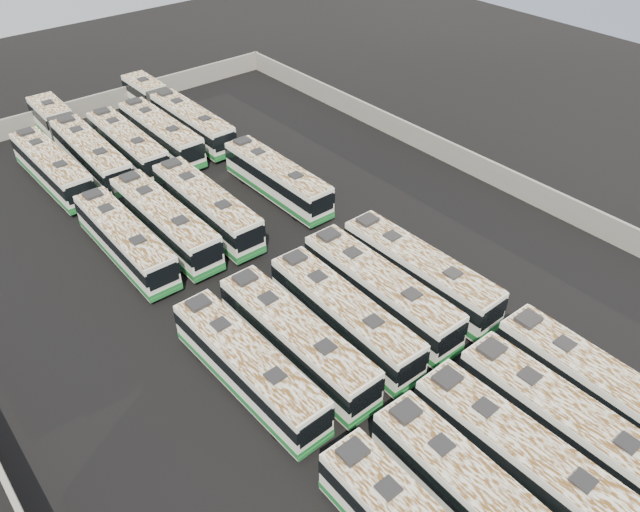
{
  "coord_description": "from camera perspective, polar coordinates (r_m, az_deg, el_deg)",
  "views": [
    {
      "loc": [
        -21.6,
        -29.79,
        29.43
      ],
      "look_at": [
        1.76,
        -1.5,
        1.6
      ],
      "focal_mm": 35.0,
      "sensor_mm": 36.0,
      "label": 1
    }
  ],
  "objects": [
    {
      "name": "ground",
      "position": [
        47.12,
        -2.82,
        -1.52
      ],
      "size": [
        140.0,
        140.0,
        0.0
      ],
      "primitive_type": "plane",
      "color": "black",
      "rests_on": "ground"
    },
    {
      "name": "perimeter_wall",
      "position": [
        46.44,
        -2.86,
        -0.46
      ],
      "size": [
        45.2,
        73.2,
        2.2
      ],
      "color": "slate",
      "rests_on": "ground"
    },
    {
      "name": "bus_front_left",
      "position": [
        33.17,
        14.5,
        -21.02
      ],
      "size": [
        2.98,
        12.8,
        3.59
      ],
      "rotation": [
        0.0,
        0.0,
        -0.02
      ],
      "color": "silver",
      "rests_on": "ground"
    },
    {
      "name": "bus_front_center",
      "position": [
        35.07,
        18.26,
        -17.39
      ],
      "size": [
        2.98,
        13.01,
        3.65
      ],
      "rotation": [
        0.0,
        0.0,
        0.02
      ],
      "color": "silver",
      "rests_on": "ground"
    },
    {
      "name": "bus_front_right",
      "position": [
        37.18,
        21.78,
        -14.32
      ],
      "size": [
        2.83,
        13.11,
        3.69
      ],
      "rotation": [
        0.0,
        0.0,
        0.01
      ],
      "color": "silver",
      "rests_on": "ground"
    },
    {
      "name": "bus_front_far_right",
      "position": [
        39.67,
        24.33,
        -11.19
      ],
      "size": [
        2.97,
        12.99,
        3.65
      ],
      "rotation": [
        0.0,
        0.0,
        -0.02
      ],
      "color": "silver",
      "rests_on": "ground"
    },
    {
      "name": "bus_midfront_far_left",
      "position": [
        37.85,
        -6.57,
        -10.03
      ],
      "size": [
        2.92,
        12.53,
        3.52
      ],
      "rotation": [
        0.0,
        0.0,
        0.02
      ],
      "color": "silver",
      "rests_on": "ground"
    },
    {
      "name": "bus_midfront_left",
      "position": [
        39.13,
        -2.21,
        -7.66
      ],
      "size": [
        2.85,
        12.88,
        3.62
      ],
      "rotation": [
        0.0,
        0.0,
        0.01
      ],
      "color": "silver",
      "rests_on": "ground"
    },
    {
      "name": "bus_midfront_center",
      "position": [
        40.76,
        2.19,
        -5.48
      ],
      "size": [
        2.97,
        12.71,
        3.57
      ],
      "rotation": [
        0.0,
        0.0,
        -0.02
      ],
      "color": "silver",
      "rests_on": "ground"
    },
    {
      "name": "bus_midfront_right",
      "position": [
        42.72,
        5.46,
        -3.17
      ],
      "size": [
        2.87,
        13.1,
        3.69
      ],
      "rotation": [
        0.0,
        0.0,
        -0.01
      ],
      "color": "silver",
      "rests_on": "ground"
    },
    {
      "name": "bus_midfront_far_right",
      "position": [
        44.73,
        9.05,
        -1.41
      ],
      "size": [
        2.91,
        12.96,
        3.64
      ],
      "rotation": [
        0.0,
        0.0,
        0.01
      ],
      "color": "silver",
      "rests_on": "ground"
    },
    {
      "name": "bus_midback_far_left",
      "position": [
        49.61,
        -17.4,
        1.41
      ],
      "size": [
        2.71,
        12.5,
        3.52
      ],
      "rotation": [
        0.0,
        0.0,
        -0.01
      ],
      "color": "silver",
      "rests_on": "ground"
    },
    {
      "name": "bus_midback_left",
      "position": [
        50.74,
        -14.02,
        3.06
      ],
      "size": [
        2.83,
        13.05,
        3.68
      ],
      "rotation": [
        0.0,
        0.0,
        0.01
      ],
      "color": "silver",
      "rests_on": "ground"
    },
    {
      "name": "bus_midback_center",
      "position": [
        51.94,
        -10.35,
        4.49
      ],
      "size": [
        2.88,
        13.05,
        3.67
      ],
      "rotation": [
        0.0,
        0.0,
        -0.01
      ],
      "color": "silver",
      "rests_on": "ground"
    },
    {
      "name": "bus_midback_far_right",
      "position": [
        55.22,
        -3.95,
        7.08
      ],
      "size": [
        2.66,
        12.56,
        3.54
      ],
      "rotation": [
        0.0,
        0.0,
        0.0
      ],
      "color": "silver",
      "rests_on": "ground"
    },
    {
      "name": "bus_back_far_left",
      "position": [
        61.66,
        -23.3,
        7.41
      ],
      "size": [
        2.91,
        12.7,
        3.57
      ],
      "rotation": [
        0.0,
        0.0,
        0.02
      ],
      "color": "silver",
      "rests_on": "ground"
    },
    {
      "name": "bus_back_left",
      "position": [
        65.48,
        -21.29,
        9.7
      ],
      "size": [
        3.24,
        20.25,
        3.66
      ],
      "rotation": [
        0.0,
        0.0,
        -0.02
      ],
      "color": "silver",
      "rests_on": "ground"
    },
    {
      "name": "bus_back_center",
      "position": [
        63.48,
        -17.18,
        9.69
      ],
      "size": [
        2.87,
        12.63,
        3.55
      ],
      "rotation": [
        0.0,
        0.0,
        -0.02
      ],
      "color": "silver",
      "rests_on": "ground"
    },
    {
      "name": "bus_back_right",
      "position": [
        64.8,
        -14.33,
        10.8
      ],
      "size": [
        2.69,
        12.69,
        3.58
      ],
      "rotation": [
        0.0,
        0.0,
        0.0
      ],
      "color": "silver",
      "rests_on": "ground"
    },
    {
      "name": "bus_back_far_right",
      "position": [
        69.06,
        -13.05,
        12.66
      ],
      "size": [
        2.66,
        19.54,
        3.54
      ],
      "rotation": [
        0.0,
        0.0,
        -0.0
      ],
      "color": "silver",
      "rests_on": "ground"
    }
  ]
}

